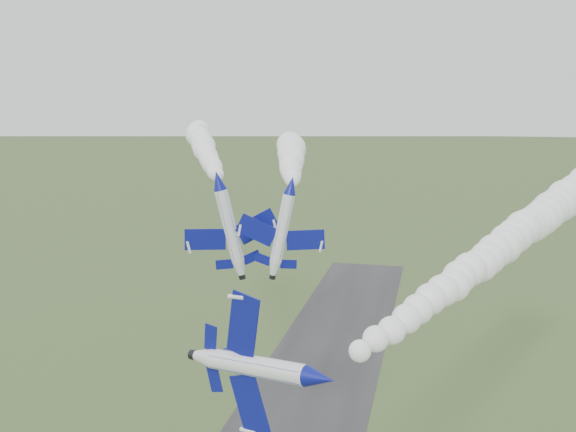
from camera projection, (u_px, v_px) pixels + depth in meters
name	position (u px, v px, depth m)	size (l,w,h in m)	color
jet_lead	(320.00, 379.00, 45.65)	(7.73, 13.37, 11.45)	white
smoke_trail_jet_lead	(513.00, 238.00, 78.86)	(5.97, 79.00, 5.97)	white
jet_pair_left	(218.00, 180.00, 77.13)	(11.41, 13.43, 4.06)	white
smoke_trail_jet_pair_left	(205.00, 149.00, 106.87)	(4.53, 54.06, 4.53)	white
jet_pair_right	(291.00, 185.00, 74.54)	(10.49, 12.54, 3.57)	white
smoke_trail_jet_pair_right	(291.00, 158.00, 104.19)	(5.27, 54.52, 5.27)	white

